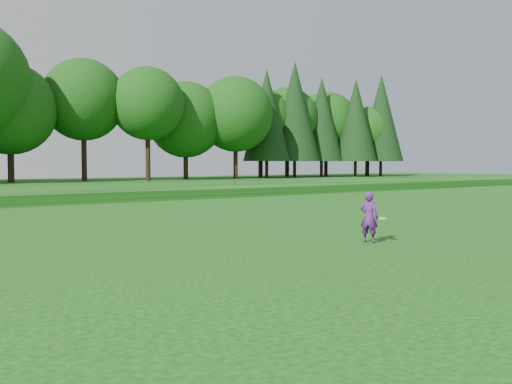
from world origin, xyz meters
TOP-DOWN VIEW (x-y plane):
  - ground at (0.00, 0.00)m, footprint 140.00×140.00m
  - berm at (0.00, 34.00)m, footprint 130.00×30.00m
  - walking_path at (0.00, 20.00)m, footprint 130.00×1.60m
  - woman at (1.63, -0.12)m, footprint 0.70×0.67m

SIDE VIEW (x-z plane):
  - ground at x=0.00m, z-range 0.00..0.00m
  - walking_path at x=0.00m, z-range 0.00..0.04m
  - berm at x=0.00m, z-range 0.00..0.60m
  - woman at x=1.63m, z-range 0.00..1.44m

